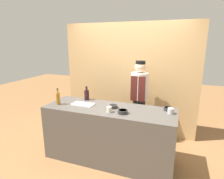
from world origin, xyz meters
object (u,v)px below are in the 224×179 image
at_px(cutting_board, 83,104).
at_px(cup_cream, 109,109).
at_px(sauce_bowl_green, 123,111).
at_px(cup_steel, 171,111).
at_px(bottle_amber, 58,98).
at_px(chef_center, 139,99).
at_px(bottle_wine, 87,95).
at_px(sauce_bowl_orange, 168,109).
at_px(sauce_bowl_purple, 113,106).

distance_m(cutting_board, cup_cream, 0.58).
relative_size(sauce_bowl_green, cup_steel, 1.63).
height_order(bottle_amber, chef_center, chef_center).
bearing_deg(cutting_board, chef_center, 45.43).
relative_size(bottle_wine, cup_cream, 2.80).
bearing_deg(sauce_bowl_orange, bottle_wine, 177.53).
relative_size(bottle_amber, cup_cream, 3.11).
relative_size(cutting_board, bottle_amber, 1.33).
distance_m(bottle_wine, bottle_amber, 0.53).
bearing_deg(sauce_bowl_purple, cutting_board, -176.35).
bearing_deg(cutting_board, sauce_bowl_orange, 8.96).
distance_m(sauce_bowl_purple, chef_center, 0.84).
bearing_deg(bottle_wine, cup_steel, -7.15).
distance_m(sauce_bowl_green, bottle_amber, 1.18).
height_order(sauce_bowl_orange, bottle_amber, bottle_amber).
bearing_deg(cup_steel, cup_cream, -163.42).
relative_size(sauce_bowl_orange, cutting_board, 0.32).
xyz_separation_m(sauce_bowl_green, bottle_wine, (-0.84, 0.43, 0.07)).
relative_size(sauce_bowl_purple, cup_steel, 1.49).
bearing_deg(cutting_board, cup_cream, -17.60).
height_order(sauce_bowl_orange, cup_cream, cup_cream).
xyz_separation_m(sauce_bowl_orange, bottle_wine, (-1.47, 0.06, 0.07)).
bearing_deg(chef_center, cup_cream, -104.56).
bearing_deg(cup_cream, cup_steel, 16.58).
relative_size(sauce_bowl_orange, bottle_amber, 0.42).
relative_size(sauce_bowl_orange, bottle_wine, 0.47).
xyz_separation_m(sauce_bowl_orange, cup_steel, (0.05, -0.13, 0.02)).
height_order(cutting_board, bottle_wine, bottle_wine).
distance_m(bottle_wine, chef_center, 1.05).
bearing_deg(sauce_bowl_green, cup_cream, -172.57).
bearing_deg(sauce_bowl_green, sauce_bowl_purple, 140.22).
distance_m(sauce_bowl_green, chef_center, 0.97).
xyz_separation_m(sauce_bowl_green, bottle_amber, (-1.18, 0.02, 0.08)).
bearing_deg(cup_steel, sauce_bowl_purple, -176.37).
relative_size(sauce_bowl_purple, bottle_wine, 0.55).
bearing_deg(bottle_wine, cup_cream, -36.20).
bearing_deg(cup_steel, cutting_board, -176.36).
distance_m(sauce_bowl_green, sauce_bowl_orange, 0.73).
relative_size(bottle_amber, chef_center, 0.17).
xyz_separation_m(cutting_board, cup_steel, (1.45, 0.09, 0.03)).
xyz_separation_m(cutting_board, bottle_wine, (-0.07, 0.28, 0.09)).
bearing_deg(cutting_board, sauce_bowl_green, -10.95).
bearing_deg(bottle_wine, cutting_board, -75.26).
height_order(cutting_board, cup_steel, cup_steel).
bearing_deg(sauce_bowl_orange, cup_cream, -154.90).
bearing_deg(sauce_bowl_purple, cup_steel, 3.63).
relative_size(sauce_bowl_purple, sauce_bowl_orange, 1.16).
bearing_deg(sauce_bowl_orange, sauce_bowl_green, -149.83).
bearing_deg(chef_center, cup_steel, -48.88).
relative_size(sauce_bowl_green, chef_center, 0.09).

